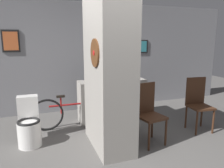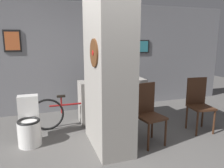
# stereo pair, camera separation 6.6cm
# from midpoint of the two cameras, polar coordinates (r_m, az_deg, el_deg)

# --- Properties ---
(ground_plane) EXTENTS (14.00, 14.00, 0.00)m
(ground_plane) POSITION_cam_midpoint_polar(r_m,az_deg,el_deg) (3.37, 3.81, -19.53)
(ground_plane) COLOR #5B5956
(wall_back) EXTENTS (8.00, 0.09, 2.60)m
(wall_back) POSITION_cam_midpoint_polar(r_m,az_deg,el_deg) (5.42, -6.71, 6.93)
(wall_back) COLOR gray
(wall_back) RESTS_ON ground_plane
(pillar_center) EXTENTS (0.57, 1.14, 2.60)m
(pillar_center) POSITION_cam_midpoint_polar(r_m,az_deg,el_deg) (3.42, -0.50, 4.25)
(pillar_center) COLOR gray
(pillar_center) RESTS_ON ground_plane
(counter_shelf) EXTENTS (1.46, 0.44, 0.88)m
(counter_shelf) POSITION_cam_midpoint_polar(r_m,az_deg,el_deg) (4.77, 0.62, -4.18)
(counter_shelf) COLOR gray
(counter_shelf) RESTS_ON ground_plane
(toilet) EXTENTS (0.37, 0.53, 0.80)m
(toilet) POSITION_cam_midpoint_polar(r_m,az_deg,el_deg) (3.96, -20.39, -9.93)
(toilet) COLOR white
(toilet) RESTS_ON ground_plane
(chair_near_pillar) EXTENTS (0.47, 0.47, 1.02)m
(chair_near_pillar) POSITION_cam_midpoint_polar(r_m,az_deg,el_deg) (3.74, 9.89, -6.96)
(chair_near_pillar) COLOR #422616
(chair_near_pillar) RESTS_ON ground_plane
(chair_by_doorway) EXTENTS (0.45, 0.45, 1.02)m
(chair_by_doorway) POSITION_cam_midpoint_polar(r_m,az_deg,el_deg) (4.52, 22.11, -4.41)
(chair_by_doorway) COLOR #422616
(chair_by_doorway) RESTS_ON ground_plane
(bicycle) EXTENTS (1.71, 0.42, 0.68)m
(bicycle) POSITION_cam_midpoint_polar(r_m,az_deg,el_deg) (4.46, -9.04, -6.95)
(bicycle) COLOR black
(bicycle) RESTS_ON ground_plane
(bottle_tall) EXTENTS (0.08, 0.08, 0.29)m
(bottle_tall) POSITION_cam_midpoint_polar(r_m,az_deg,el_deg) (4.52, -2.33, 2.00)
(bottle_tall) COLOR olive
(bottle_tall) RESTS_ON counter_shelf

